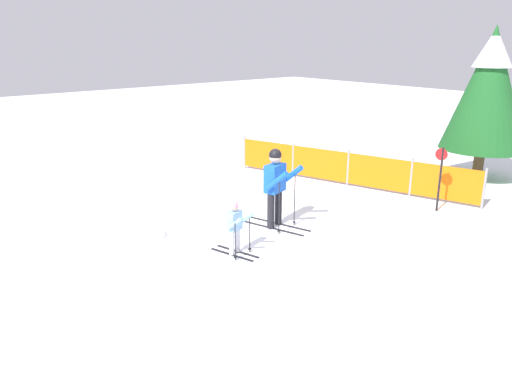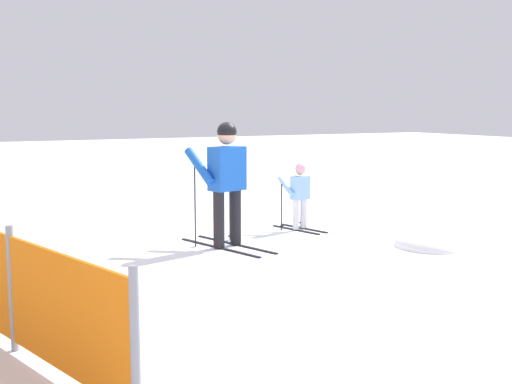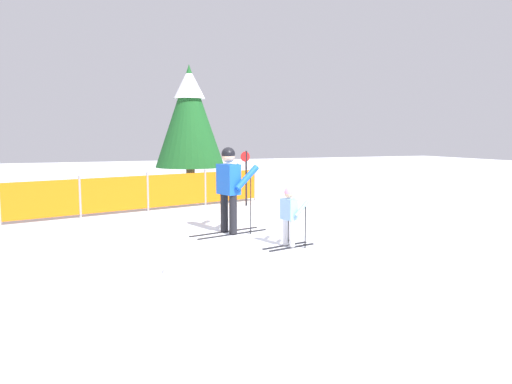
# 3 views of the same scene
# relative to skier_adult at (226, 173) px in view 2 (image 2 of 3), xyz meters

# --- Properties ---
(ground_plane) EXTENTS (60.00, 60.00, 0.00)m
(ground_plane) POSITION_rel_skier_adult_xyz_m (0.13, -0.28, -1.03)
(ground_plane) COLOR white
(skier_adult) EXTENTS (1.66, 0.87, 1.72)m
(skier_adult) POSITION_rel_skier_adult_xyz_m (0.00, 0.00, 0.00)
(skier_adult) COLOR black
(skier_adult) RESTS_ON ground_plane
(skier_child) EXTENTS (1.01, 0.54, 1.05)m
(skier_child) POSITION_rel_skier_adult_xyz_m (0.58, -1.55, -0.42)
(skier_child) COLOR black
(skier_child) RESTS_ON ground_plane
(snow_mound) EXTENTS (0.96, 0.81, 0.38)m
(snow_mound) POSITION_rel_skier_adult_xyz_m (-1.35, -2.42, -1.03)
(snow_mound) COLOR white
(snow_mound) RESTS_ON ground_plane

